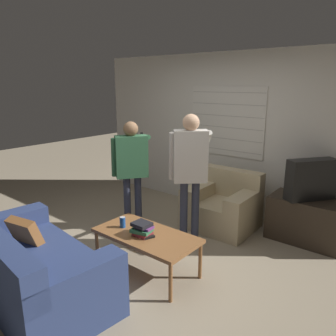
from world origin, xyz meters
TOP-DOWN VIEW (x-y plane):
  - ground_plane at (0.00, 0.00)m, footprint 16.00×16.00m
  - wall_back at (-0.00, 2.03)m, footprint 5.20×0.08m
  - couch_blue at (-0.28, -1.29)m, footprint 1.88×1.11m
  - armchair_beige at (0.34, 1.37)m, footprint 0.96×0.84m
  - coffee_table at (0.29, -0.24)m, footprint 1.18×0.60m
  - tv_stand at (1.45, 1.65)m, footprint 0.95×0.52m
  - tv at (1.45, 1.65)m, footprint 0.55×0.64m
  - person_left_standing at (-0.66, 0.50)m, footprint 0.54×0.80m
  - person_right_standing at (0.27, 0.60)m, footprint 0.51×0.79m
  - book_stack at (0.28, -0.29)m, footprint 0.24×0.21m
  - soda_can at (-0.04, -0.29)m, footprint 0.07×0.07m
  - spare_remote at (0.38, -0.30)m, footprint 0.09×0.14m

SIDE VIEW (x-z plane):
  - ground_plane at x=0.00m, z-range 0.00..0.00m
  - tv_stand at x=1.45m, z-range 0.00..0.60m
  - couch_blue at x=-0.28m, z-range -0.09..0.71m
  - armchair_beige at x=0.34m, z-range -0.09..0.73m
  - coffee_table at x=0.29m, z-range 0.19..0.65m
  - spare_remote at x=0.38m, z-range 0.46..0.48m
  - soda_can at x=-0.04m, z-range 0.46..0.58m
  - book_stack at x=0.28m, z-range 0.46..0.61m
  - tv at x=1.45m, z-range 0.60..1.13m
  - person_left_standing at x=-0.66m, z-range 0.21..1.78m
  - person_right_standing at x=0.27m, z-range 0.23..1.95m
  - wall_back at x=0.00m, z-range 0.01..2.56m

